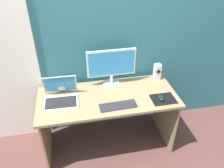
{
  "coord_description": "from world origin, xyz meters",
  "views": [
    {
      "loc": [
        -0.33,
        -1.87,
        2.13
      ],
      "look_at": [
        0.04,
        -0.02,
        0.87
      ],
      "focal_mm": 35.89,
      "sensor_mm": 36.0,
      "label": 1
    }
  ],
  "objects_px": {
    "fishbowl": "(62,83)",
    "laptop": "(61,96)",
    "mouse": "(161,98)",
    "keyboard_external": "(118,106)",
    "speaker_right": "(157,72)",
    "monitor": "(111,65)"
  },
  "relations": [
    {
      "from": "fishbowl",
      "to": "laptop",
      "type": "bearing_deg",
      "value": -94.58
    },
    {
      "from": "laptop",
      "to": "mouse",
      "type": "relative_size",
      "value": 3.57
    },
    {
      "from": "laptop",
      "to": "keyboard_external",
      "type": "height_order",
      "value": "laptop"
    },
    {
      "from": "speaker_right",
      "to": "fishbowl",
      "type": "xyz_separation_m",
      "value": [
        -1.1,
        -0.01,
        -0.02
      ]
    },
    {
      "from": "laptop",
      "to": "keyboard_external",
      "type": "relative_size",
      "value": 0.95
    },
    {
      "from": "speaker_right",
      "to": "fishbowl",
      "type": "bearing_deg",
      "value": -179.7
    },
    {
      "from": "speaker_right",
      "to": "laptop",
      "type": "bearing_deg",
      "value": -170.0
    },
    {
      "from": "laptop",
      "to": "keyboard_external",
      "type": "bearing_deg",
      "value": -21.23
    },
    {
      "from": "speaker_right",
      "to": "keyboard_external",
      "type": "bearing_deg",
      "value": -143.56
    },
    {
      "from": "keyboard_external",
      "to": "monitor",
      "type": "bearing_deg",
      "value": 86.02
    },
    {
      "from": "keyboard_external",
      "to": "fishbowl",
      "type": "bearing_deg",
      "value": 140.95
    },
    {
      "from": "mouse",
      "to": "laptop",
      "type": "bearing_deg",
      "value": 174.67
    },
    {
      "from": "monitor",
      "to": "fishbowl",
      "type": "height_order",
      "value": "monitor"
    },
    {
      "from": "laptop",
      "to": "speaker_right",
      "type": "bearing_deg",
      "value": 10.0
    },
    {
      "from": "laptop",
      "to": "fishbowl",
      "type": "height_order",
      "value": "laptop"
    },
    {
      "from": "fishbowl",
      "to": "keyboard_external",
      "type": "bearing_deg",
      "value": -36.96
    },
    {
      "from": "monitor",
      "to": "fishbowl",
      "type": "bearing_deg",
      "value": 179.95
    },
    {
      "from": "speaker_right",
      "to": "mouse",
      "type": "distance_m",
      "value": 0.41
    },
    {
      "from": "keyboard_external",
      "to": "mouse",
      "type": "xyz_separation_m",
      "value": [
        0.46,
        0.02,
        0.02
      ]
    },
    {
      "from": "keyboard_external",
      "to": "mouse",
      "type": "relative_size",
      "value": 3.73
    },
    {
      "from": "keyboard_external",
      "to": "mouse",
      "type": "distance_m",
      "value": 0.46
    },
    {
      "from": "laptop",
      "to": "keyboard_external",
      "type": "distance_m",
      "value": 0.6
    }
  ]
}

